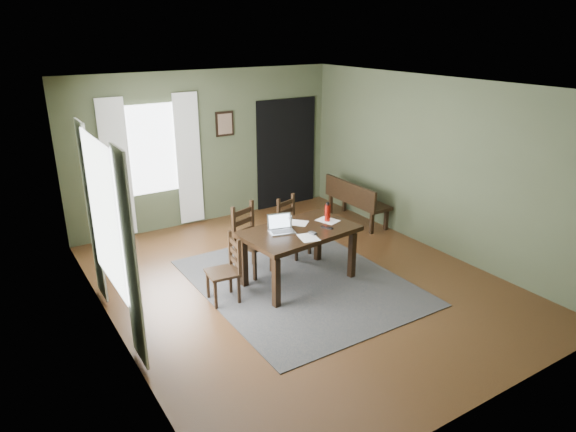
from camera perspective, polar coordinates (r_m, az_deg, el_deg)
ground at (r=7.28m, az=1.27°, el=-7.39°), size 5.00×6.00×0.01m
room_shell at (r=6.64m, az=1.39°, el=6.57°), size 5.02×6.02×2.71m
rug at (r=7.28m, az=1.27°, el=-7.31°), size 2.60×3.20×0.01m
dining_table at (r=7.01m, az=1.25°, el=-2.22°), size 1.65×1.10×0.78m
chair_end at (r=6.68m, az=-6.90°, el=-5.97°), size 0.43×0.43×0.89m
chair_back_left at (r=7.39m, az=-4.15°, el=-2.70°), size 0.56×0.56×1.01m
chair_back_right at (r=7.95m, az=0.49°, el=-1.25°), size 0.51×0.51×0.92m
bench at (r=9.35m, az=7.45°, el=1.98°), size 0.44×1.38×0.78m
laptop at (r=6.90m, az=-0.81°, el=-1.22°), size 0.39×0.34×0.23m
computer_mouse at (r=6.81m, az=2.75°, el=-1.93°), size 0.08×0.11×0.03m
tv_remote at (r=7.03m, az=4.35°, el=-1.28°), size 0.11×0.17×0.02m
drinking_glass at (r=7.01m, az=0.15°, el=-0.63°), size 0.09×0.09×0.17m
water_bottle at (r=7.25m, az=4.41°, el=0.40°), size 0.10×0.10×0.28m
paper_c at (r=7.20m, az=0.97°, el=-0.76°), size 0.37×0.38×0.00m
paper_d at (r=7.30m, az=4.43°, el=-0.50°), size 0.30×0.35×0.00m
paper_e at (r=6.71m, az=2.28°, el=-2.41°), size 0.29×0.34×0.00m
window_left at (r=5.99m, az=-19.85°, el=0.26°), size 0.01×1.30×1.70m
window_back at (r=8.93m, az=-14.86°, el=7.16°), size 1.00×0.01×1.50m
curtain_left_near at (r=5.34m, az=-17.15°, el=-4.75°), size 0.03×0.48×2.30m
curtain_left_far at (r=6.84m, az=-20.97°, el=0.33°), size 0.03×0.48×2.30m
curtain_back_left at (r=8.80m, az=-18.49°, el=4.92°), size 0.44×0.03×2.30m
curtain_back_right at (r=9.16m, az=-10.97°, el=6.18°), size 0.44×0.03×2.30m
framed_picture at (r=9.35m, az=-7.06°, el=10.13°), size 0.34×0.03×0.44m
doorway_back at (r=10.11m, az=-0.19°, el=6.99°), size 1.30×0.03×2.10m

